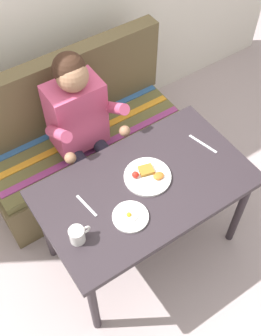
# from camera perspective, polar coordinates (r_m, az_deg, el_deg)

# --- Properties ---
(ground_plane) EXTENTS (8.00, 8.00, 0.00)m
(ground_plane) POSITION_cam_1_polar(r_m,az_deg,el_deg) (2.94, 1.66, -10.46)
(ground_plane) COLOR #AA9899
(table) EXTENTS (1.20, 0.70, 0.73)m
(table) POSITION_cam_1_polar(r_m,az_deg,el_deg) (2.38, 2.02, -3.45)
(table) COLOR #2C2429
(table) RESTS_ON ground
(couch) EXTENTS (1.44, 0.56, 1.00)m
(couch) POSITION_cam_1_polar(r_m,az_deg,el_deg) (3.03, -6.49, 3.25)
(couch) COLOR brown
(couch) RESTS_ON ground
(person) EXTENTS (0.45, 0.61, 1.21)m
(person) POSITION_cam_1_polar(r_m,az_deg,el_deg) (2.60, -6.63, 6.07)
(person) COLOR #C0466D
(person) RESTS_ON ground
(plate_breakfast) EXTENTS (0.27, 0.27, 0.05)m
(plate_breakfast) POSITION_cam_1_polar(r_m,az_deg,el_deg) (2.33, 2.33, -1.11)
(plate_breakfast) COLOR white
(plate_breakfast) RESTS_ON table
(plate_eggs) EXTENTS (0.19, 0.19, 0.04)m
(plate_eggs) POSITION_cam_1_polar(r_m,az_deg,el_deg) (2.19, -0.02, -6.67)
(plate_eggs) COLOR white
(plate_eggs) RESTS_ON table
(coffee_mug) EXTENTS (0.12, 0.08, 0.09)m
(coffee_mug) POSITION_cam_1_polar(r_m,az_deg,el_deg) (2.11, -7.29, -9.06)
(coffee_mug) COLOR white
(coffee_mug) RESTS_ON table
(fork) EXTENTS (0.04, 0.17, 0.00)m
(fork) POSITION_cam_1_polar(r_m,az_deg,el_deg) (2.24, -6.04, -5.16)
(fork) COLOR silver
(fork) RESTS_ON table
(knife) EXTENTS (0.06, 0.20, 0.00)m
(knife) POSITION_cam_1_polar(r_m,az_deg,el_deg) (2.52, 9.89, 3.28)
(knife) COLOR silver
(knife) RESTS_ON table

